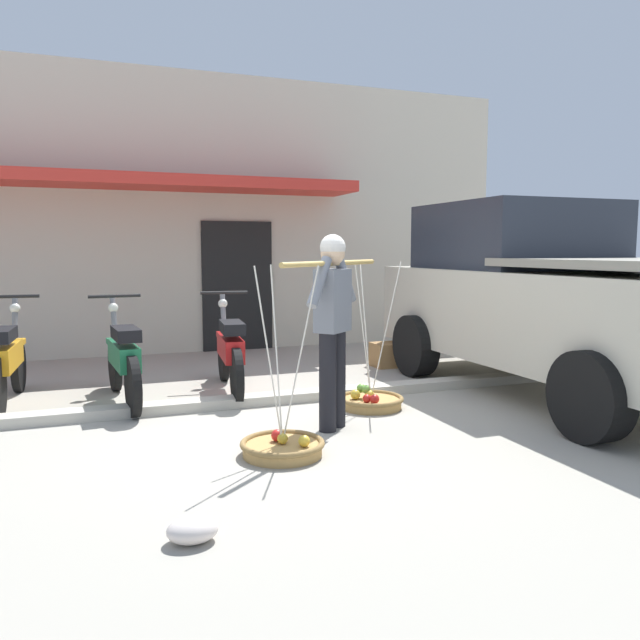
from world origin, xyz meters
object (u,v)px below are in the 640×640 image
at_px(fruit_basket_right_side, 370,400).
at_px(motorcycle_third_in_row, 230,352).
at_px(fruit_basket_left_side, 283,446).
at_px(motorcycle_nearest_shop, 7,361).
at_px(motorcycle_second_in_row, 123,360).
at_px(plastic_litter_bag, 193,530).
at_px(fruit_vendor, 333,318).
at_px(parked_truck, 553,299).
at_px(wooden_crate, 389,355).

bearing_deg(fruit_basket_right_side, motorcycle_third_in_row, 134.26).
xyz_separation_m(fruit_basket_left_side, motorcycle_nearest_shop, (-2.12, 2.46, 0.38)).
xyz_separation_m(motorcycle_second_in_row, plastic_litter_bag, (0.15, -3.35, -0.38)).
bearing_deg(fruit_vendor, plastic_litter_bag, -130.68).
height_order(fruit_basket_left_side, motorcycle_second_in_row, fruit_basket_left_side).
xyz_separation_m(motorcycle_nearest_shop, plastic_litter_bag, (1.24, -3.67, -0.38)).
distance_m(fruit_basket_right_side, parked_truck, 2.36).
bearing_deg(fruit_basket_left_side, wooden_crate, 51.23).
height_order(motorcycle_third_in_row, wooden_crate, motorcycle_third_in_row).
relative_size(fruit_basket_left_side, fruit_basket_right_side, 1.00).
distance_m(parked_truck, plastic_litter_bag, 4.93).
bearing_deg(parked_truck, wooden_crate, 115.71).
xyz_separation_m(motorcycle_nearest_shop, motorcycle_second_in_row, (1.10, -0.32, 0.00)).
height_order(fruit_basket_left_side, plastic_litter_bag, fruit_basket_left_side).
height_order(motorcycle_nearest_shop, parked_truck, parked_truck).
distance_m(fruit_basket_right_side, wooden_crate, 2.29).
bearing_deg(motorcycle_second_in_row, fruit_vendor, -43.99).
distance_m(fruit_vendor, fruit_basket_left_side, 1.23).
relative_size(plastic_litter_bag, wooden_crate, 0.64).
xyz_separation_m(fruit_basket_left_side, fruit_basket_right_side, (1.25, 1.09, 0.00)).
bearing_deg(motorcycle_third_in_row, wooden_crate, 18.26).
relative_size(fruit_basket_right_side, motorcycle_second_in_row, 0.80).
distance_m(motorcycle_third_in_row, wooden_crate, 2.48).
relative_size(fruit_basket_right_side, parked_truck, 0.31).
relative_size(fruit_basket_left_side, wooden_crate, 3.30).
distance_m(fruit_vendor, wooden_crate, 3.19).
height_order(motorcycle_nearest_shop, plastic_litter_bag, motorcycle_nearest_shop).
relative_size(fruit_basket_left_side, motorcycle_second_in_row, 0.80).
relative_size(motorcycle_nearest_shop, wooden_crate, 4.14).
bearing_deg(plastic_litter_bag, motorcycle_second_in_row, 92.51).
height_order(fruit_basket_right_side, plastic_litter_bag, fruit_basket_right_side).
xyz_separation_m(fruit_basket_left_side, motorcycle_third_in_row, (0.10, 2.27, 0.38)).
xyz_separation_m(fruit_vendor, motorcycle_second_in_row, (-1.65, 1.60, -0.52)).
relative_size(fruit_basket_left_side, plastic_litter_bag, 5.18).
bearing_deg(parked_truck, motorcycle_second_in_row, 166.00).
bearing_deg(parked_truck, plastic_litter_bag, -152.34).
bearing_deg(parked_truck, fruit_vendor, -169.95).
bearing_deg(fruit_basket_left_side, motorcycle_nearest_shop, 130.78).
height_order(fruit_basket_right_side, motorcycle_second_in_row, fruit_basket_right_side).
xyz_separation_m(fruit_vendor, wooden_crate, (1.81, 2.49, -0.82)).
xyz_separation_m(fruit_basket_right_side, plastic_litter_bag, (-2.13, -2.29, -0.01)).
bearing_deg(wooden_crate, plastic_litter_bag, -128.02).
bearing_deg(fruit_basket_right_side, wooden_crate, 58.61).
xyz_separation_m(fruit_vendor, plastic_litter_bag, (-1.51, -1.75, -0.91)).
bearing_deg(motorcycle_third_in_row, fruit_basket_right_side, -45.74).
bearing_deg(motorcycle_nearest_shop, fruit_basket_right_side, -22.18).
relative_size(motorcycle_third_in_row, parked_truck, 0.38).
distance_m(fruit_vendor, motorcycle_second_in_row, 2.36).
distance_m(motorcycle_nearest_shop, wooden_crate, 4.61).
distance_m(fruit_basket_left_side, motorcycle_third_in_row, 2.30).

